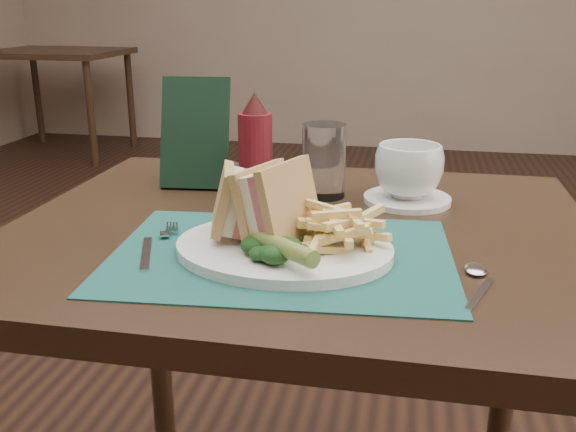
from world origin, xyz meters
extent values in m
plane|color=black|center=(0.00, 0.00, 0.00)|extent=(7.00, 7.00, 0.00)
plane|color=gray|center=(0.00, 3.50, 0.00)|extent=(6.00, 0.00, 6.00)
cube|color=#184F46|center=(0.00, -0.63, 0.75)|extent=(0.49, 0.37, 0.00)
cylinder|color=olive|center=(0.01, -0.70, 0.79)|extent=(0.11, 0.10, 0.03)
cylinder|color=white|center=(0.16, -0.35, 0.76)|extent=(0.19, 0.19, 0.01)
imported|color=white|center=(0.16, -0.35, 0.81)|extent=(0.16, 0.16, 0.09)
cylinder|color=white|center=(0.01, -0.34, 0.81)|extent=(0.08, 0.08, 0.13)
cube|color=black|center=(-0.23, -0.32, 0.85)|extent=(0.13, 0.09, 0.20)
camera|label=1|loc=(0.17, -1.43, 1.08)|focal=40.00mm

